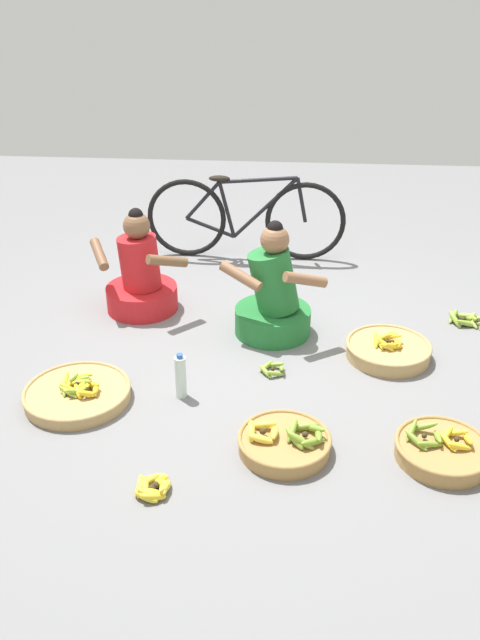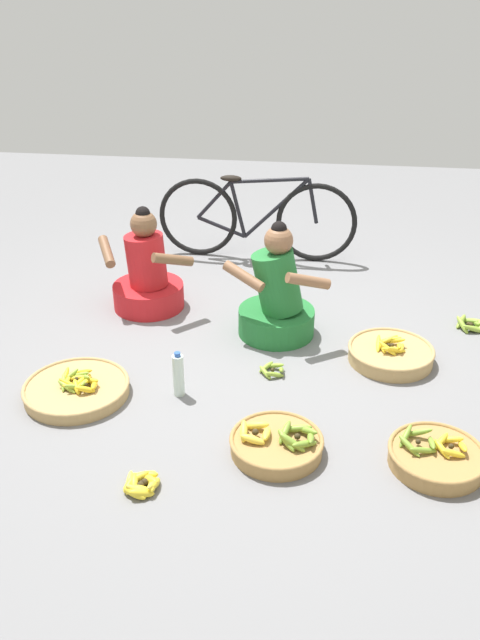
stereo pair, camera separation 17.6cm
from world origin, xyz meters
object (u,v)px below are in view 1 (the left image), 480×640
banana_basket_front_center (285,442)px  loose_bananas_front_right (273,369)px  bicycle_leaning (245,218)px  loose_bananas_mid_right (467,319)px  banana_basket_back_left (442,449)px  vendor_woman_front (273,299)px  banana_basket_near_vendor (388,349)px  water_bottle (181,377)px  banana_basket_mid_left (77,393)px  vendor_woman_behind (141,278)px  loose_bananas_near_bicycle (153,487)px

banana_basket_front_center → loose_bananas_front_right: banana_basket_front_center is taller
bicycle_leaning → loose_bananas_mid_right: (1.67, -1.09, -0.33)m
banana_basket_back_left → loose_bananas_front_right: size_ratio=2.64×
vendor_woman_front → banana_basket_near_vendor: 0.83m
vendor_woman_front → water_bottle: bearing=-121.3°
bicycle_leaning → vendor_woman_front: bearing=-77.5°
vendor_woman_front → bicycle_leaning: bearing=102.5°
banana_basket_back_left → banana_basket_mid_left: (-2.01, 0.34, -0.01)m
vendor_woman_front → loose_bananas_front_right: vendor_woman_front is taller
loose_bananas_mid_right → banana_basket_mid_left: bearing=-154.7°
vendor_woman_front → vendor_woman_behind: bearing=164.0°
loose_bananas_mid_right → banana_basket_back_left: bearing=-106.7°
water_bottle → bicycle_leaning: bearing=84.8°
vendor_woman_front → loose_bananas_near_bicycle: bearing=-107.0°
banana_basket_front_center → loose_bananas_mid_right: (1.25, 1.52, -0.02)m
banana_basket_front_center → loose_bananas_front_right: bearing=97.1°
vendor_woman_front → banana_basket_front_center: (0.12, -1.26, -0.21)m
vendor_woman_behind → banana_basket_mid_left: (-0.12, -1.19, -0.20)m
banana_basket_front_center → loose_bananas_near_bicycle: bearing=-149.4°
loose_bananas_mid_right → loose_bananas_near_bicycle: bearing=-134.8°
banana_basket_front_center → water_bottle: 0.76m
loose_bananas_front_right → water_bottle: size_ratio=0.65×
vendor_woman_front → water_bottle: (-0.50, -0.82, -0.13)m
bicycle_leaning → loose_bananas_front_right: bearing=-80.1°
banana_basket_mid_left → banana_basket_front_center: size_ratio=1.27×
banana_basket_near_vendor → banana_basket_front_center: 1.18m
vendor_woman_front → banana_basket_near_vendor: vendor_woman_front is taller
vendor_woman_behind → banana_basket_back_left: (1.89, -1.53, -0.19)m
vendor_woman_behind → loose_bananas_near_bicycle: bearing=-75.9°
loose_bananas_mid_right → bicycle_leaning: bearing=146.9°
bicycle_leaning → banana_basket_near_vendor: bicycle_leaning is taller
banana_basket_back_left → loose_bananas_mid_right: banana_basket_back_left is taller
loose_bananas_front_right → water_bottle: (-0.52, -0.30, 0.11)m
water_bottle → loose_bananas_mid_right: bearing=29.9°
vendor_woman_front → loose_bananas_mid_right: bearing=10.7°
loose_bananas_front_right → bicycle_leaning: bearing=99.9°
banana_basket_front_center → loose_bananas_front_right: size_ratio=2.64×
bicycle_leaning → banana_basket_back_left: (1.22, -2.60, -0.30)m
vendor_woman_front → banana_basket_front_center: vendor_woman_front is taller
banana_basket_back_left → banana_basket_near_vendor: 1.00m
vendor_woman_behind → bicycle_leaning: (0.68, 1.07, 0.11)m
bicycle_leaning → banana_basket_front_center: bicycle_leaning is taller
loose_bananas_front_right → loose_bananas_mid_right: bearing=29.9°
loose_bananas_near_bicycle → water_bottle: bearing=90.0°
vendor_woman_front → loose_bananas_near_bicycle: size_ratio=4.02×
vendor_woman_front → banana_basket_back_left: size_ratio=1.66×
bicycle_leaning → banana_basket_mid_left: (-0.79, -2.26, -0.31)m
banana_basket_mid_left → banana_basket_front_center: (1.21, -0.35, 0.01)m
banana_basket_mid_left → loose_bananas_front_right: size_ratio=3.36×
vendor_woman_front → loose_bananas_front_right: bearing=-87.2°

